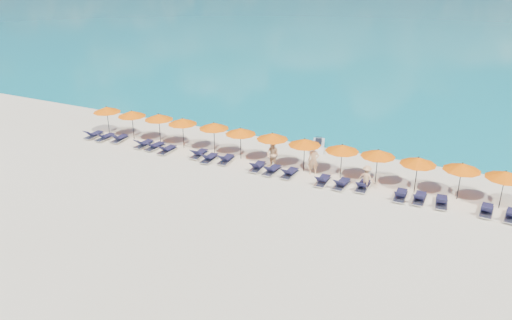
% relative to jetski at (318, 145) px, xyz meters
% --- Properties ---
extents(ground, '(1400.00, 1400.00, 0.00)m').
position_rel_jetski_xyz_m(ground, '(-1.81, -9.41, -0.31)').
color(ground, beige).
extents(headland_main, '(374.00, 242.00, 126.50)m').
position_rel_jetski_xyz_m(headland_main, '(-301.81, 530.59, -38.31)').
color(headland_main, black).
rests_on(headland_main, ground).
extents(headland_small, '(162.00, 126.00, 85.50)m').
position_rel_jetski_xyz_m(headland_small, '(-151.81, 550.59, -35.31)').
color(headland_small, black).
rests_on(headland_small, ground).
extents(jetski, '(1.38, 2.28, 0.76)m').
position_rel_jetski_xyz_m(jetski, '(0.00, 0.00, 0.00)').
color(jetski, silver).
rests_on(jetski, ground).
extents(beachgoer_a, '(0.82, 0.68, 1.91)m').
position_rel_jetski_xyz_m(beachgoer_a, '(1.20, -4.28, 0.64)').
color(beachgoer_a, tan).
rests_on(beachgoer_a, ground).
extents(beachgoer_b, '(0.99, 0.72, 1.85)m').
position_rel_jetski_xyz_m(beachgoer_b, '(-1.53, -4.54, 0.61)').
color(beachgoer_b, tan).
rests_on(beachgoer_b, ground).
extents(beachgoer_c, '(1.03, 0.59, 1.50)m').
position_rel_jetski_xyz_m(beachgoer_c, '(4.80, -4.94, 0.44)').
color(beachgoer_c, tan).
rests_on(beachgoer_c, ground).
extents(umbrella_0, '(2.10, 2.10, 2.28)m').
position_rel_jetski_xyz_m(umbrella_0, '(-15.75, -4.17, 1.70)').
color(umbrella_0, black).
rests_on(umbrella_0, ground).
extents(umbrella_1, '(2.10, 2.10, 2.28)m').
position_rel_jetski_xyz_m(umbrella_1, '(-13.34, -4.15, 1.70)').
color(umbrella_1, black).
rests_on(umbrella_1, ground).
extents(umbrella_2, '(2.10, 2.10, 2.28)m').
position_rel_jetski_xyz_m(umbrella_2, '(-11.02, -3.93, 1.70)').
color(umbrella_2, black).
rests_on(umbrella_2, ground).
extents(umbrella_3, '(2.10, 2.10, 2.28)m').
position_rel_jetski_xyz_m(umbrella_3, '(-8.87, -4.02, 1.70)').
color(umbrella_3, black).
rests_on(umbrella_3, ground).
extents(umbrella_4, '(2.10, 2.10, 2.28)m').
position_rel_jetski_xyz_m(umbrella_4, '(-6.35, -3.87, 1.70)').
color(umbrella_4, black).
rests_on(umbrella_4, ground).
extents(umbrella_5, '(2.10, 2.10, 2.28)m').
position_rel_jetski_xyz_m(umbrella_5, '(-4.14, -4.07, 1.70)').
color(umbrella_5, black).
rests_on(umbrella_5, ground).
extents(umbrella_6, '(2.10, 2.10, 2.28)m').
position_rel_jetski_xyz_m(umbrella_6, '(-1.80, -4.03, 1.70)').
color(umbrella_6, black).
rests_on(umbrella_6, ground).
extents(umbrella_7, '(2.10, 2.10, 2.28)m').
position_rel_jetski_xyz_m(umbrella_7, '(0.50, -4.12, 1.70)').
color(umbrella_7, black).
rests_on(umbrella_7, ground).
extents(umbrella_8, '(2.10, 2.10, 2.28)m').
position_rel_jetski_xyz_m(umbrella_8, '(2.95, -4.08, 1.70)').
color(umbrella_8, black).
rests_on(umbrella_8, ground).
extents(umbrella_9, '(2.10, 2.10, 2.28)m').
position_rel_jetski_xyz_m(umbrella_9, '(5.13, -3.96, 1.70)').
color(umbrella_9, black).
rests_on(umbrella_9, ground).
extents(umbrella_10, '(2.10, 2.10, 2.28)m').
position_rel_jetski_xyz_m(umbrella_10, '(7.49, -4.13, 1.70)').
color(umbrella_10, black).
rests_on(umbrella_10, ground).
extents(umbrella_11, '(2.10, 2.10, 2.28)m').
position_rel_jetski_xyz_m(umbrella_11, '(9.84, -3.93, 1.70)').
color(umbrella_11, black).
rests_on(umbrella_11, ground).
extents(umbrella_12, '(2.10, 2.10, 2.28)m').
position_rel_jetski_xyz_m(umbrella_12, '(12.04, -4.07, 1.70)').
color(umbrella_12, black).
rests_on(umbrella_12, ground).
extents(lounger_0, '(0.64, 1.71, 0.66)m').
position_rel_jetski_xyz_m(lounger_0, '(-16.29, -5.32, -0.08)').
color(lounger_0, silver).
rests_on(lounger_0, ground).
extents(lounger_1, '(0.76, 1.75, 0.66)m').
position_rel_jetski_xyz_m(lounger_1, '(-15.15, -5.31, -0.08)').
color(lounger_1, silver).
rests_on(lounger_1, ground).
extents(lounger_2, '(0.79, 1.76, 0.66)m').
position_rel_jetski_xyz_m(lounger_2, '(-13.95, -5.07, -0.08)').
color(lounger_2, silver).
rests_on(lounger_2, ground).
extents(lounger_3, '(0.70, 1.73, 0.66)m').
position_rel_jetski_xyz_m(lounger_3, '(-11.59, -5.18, -0.08)').
color(lounger_3, silver).
rests_on(lounger_3, ground).
extents(lounger_4, '(0.78, 1.75, 0.66)m').
position_rel_jetski_xyz_m(lounger_4, '(-10.59, -5.23, -0.08)').
color(lounger_4, silver).
rests_on(lounger_4, ground).
extents(lounger_5, '(0.66, 1.71, 0.66)m').
position_rel_jetski_xyz_m(lounger_5, '(-9.37, -5.40, -0.08)').
color(lounger_5, silver).
rests_on(lounger_5, ground).
extents(lounger_6, '(0.68, 1.72, 0.66)m').
position_rel_jetski_xyz_m(lounger_6, '(-6.92, -5.04, -0.08)').
color(lounger_6, silver).
rests_on(lounger_6, ground).
extents(lounger_7, '(0.68, 1.72, 0.66)m').
position_rel_jetski_xyz_m(lounger_7, '(-5.85, -5.41, -0.08)').
color(lounger_7, silver).
rests_on(lounger_7, ground).
extents(lounger_8, '(0.76, 1.75, 0.66)m').
position_rel_jetski_xyz_m(lounger_8, '(-4.72, -5.10, -0.08)').
color(lounger_8, silver).
rests_on(lounger_8, ground).
extents(lounger_9, '(0.75, 1.74, 0.66)m').
position_rel_jetski_xyz_m(lounger_9, '(-2.28, -5.25, -0.08)').
color(lounger_9, silver).
rests_on(lounger_9, ground).
extents(lounger_10, '(0.74, 1.74, 0.66)m').
position_rel_jetski_xyz_m(lounger_10, '(-1.20, -5.37, -0.08)').
color(lounger_10, silver).
rests_on(lounger_10, ground).
extents(lounger_11, '(0.68, 1.72, 0.66)m').
position_rel_jetski_xyz_m(lounger_11, '(-0.00, -5.29, -0.08)').
color(lounger_11, silver).
rests_on(lounger_11, ground).
extents(lounger_12, '(0.65, 1.71, 0.66)m').
position_rel_jetski_xyz_m(lounger_12, '(2.24, -5.42, -0.08)').
color(lounger_12, silver).
rests_on(lounger_12, ground).
extents(lounger_13, '(0.74, 1.74, 0.66)m').
position_rel_jetski_xyz_m(lounger_13, '(3.43, -5.38, -0.08)').
color(lounger_13, silver).
rests_on(lounger_13, ground).
extents(lounger_14, '(0.66, 1.71, 0.66)m').
position_rel_jetski_xyz_m(lounger_14, '(4.66, -5.09, -0.08)').
color(lounger_14, silver).
rests_on(lounger_14, ground).
extents(lounger_15, '(0.70, 1.73, 0.66)m').
position_rel_jetski_xyz_m(lounger_15, '(6.92, -5.34, -0.08)').
color(lounger_15, silver).
rests_on(lounger_15, ground).
extents(lounger_16, '(0.64, 1.71, 0.66)m').
position_rel_jetski_xyz_m(lounger_16, '(7.96, -5.24, -0.08)').
color(lounger_16, silver).
rests_on(lounger_16, ground).
extents(lounger_17, '(0.79, 1.76, 0.66)m').
position_rel_jetski_xyz_m(lounger_17, '(9.15, -5.18, -0.08)').
color(lounger_17, silver).
rests_on(lounger_17, ground).
extents(lounger_18, '(0.67, 1.72, 0.66)m').
position_rel_jetski_xyz_m(lounger_18, '(11.46, -5.13, -0.08)').
color(lounger_18, silver).
rests_on(lounger_18, ground).
extents(lounger_19, '(0.74, 1.74, 0.66)m').
position_rel_jetski_xyz_m(lounger_19, '(12.69, -5.16, -0.08)').
color(lounger_19, silver).
rests_on(lounger_19, ground).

